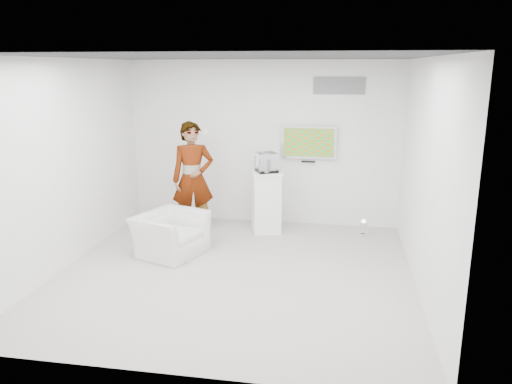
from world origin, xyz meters
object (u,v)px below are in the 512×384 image
at_px(armchair, 170,234).
at_px(person, 193,179).
at_px(tv, 309,142).
at_px(floor_uplight, 363,228).
at_px(pedestal, 266,202).

bearing_deg(armchair, person, 15.48).
bearing_deg(tv, armchair, -136.58).
xyz_separation_m(tv, person, (-1.93, -0.87, -0.56)).
bearing_deg(armchair, floor_uplight, -45.41).
bearing_deg(pedestal, floor_uplight, 0.49).
xyz_separation_m(pedestal, floor_uplight, (1.71, 0.01, -0.40)).
bearing_deg(armchair, pedestal, -23.81).
xyz_separation_m(person, floor_uplight, (2.95, 0.36, -0.85)).
bearing_deg(floor_uplight, armchair, -155.38).
relative_size(person, floor_uplight, 6.96).
relative_size(tv, pedestal, 0.92).
bearing_deg(floor_uplight, pedestal, -179.51).
xyz_separation_m(armchair, floor_uplight, (3.03, 1.39, -0.19)).
height_order(tv, floor_uplight, tv).
height_order(person, floor_uplight, person).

